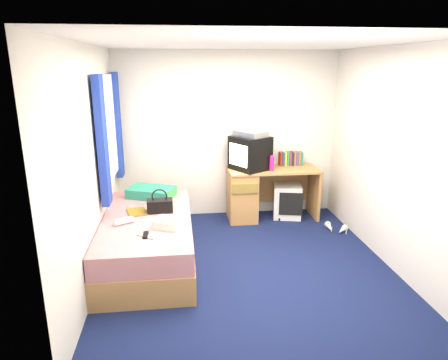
{
  "coord_description": "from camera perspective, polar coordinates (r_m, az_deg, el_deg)",
  "views": [
    {
      "loc": [
        -0.73,
        -4.02,
        2.2
      ],
      "look_at": [
        -0.17,
        0.7,
        0.82
      ],
      "focal_mm": 32.0,
      "sensor_mm": 36.0,
      "label": 1
    }
  ],
  "objects": [
    {
      "name": "window_assembly",
      "position": [
        5.05,
        -16.1,
        6.7
      ],
      "size": [
        0.11,
        1.42,
        1.4
      ],
      "color": "silver",
      "rests_on": "room_shell"
    },
    {
      "name": "vcr",
      "position": [
        5.64,
        3.81,
        6.63
      ],
      "size": [
        0.49,
        0.52,
        0.08
      ],
      "primitive_type": "cube",
      "rotation": [
        0.0,
        0.0,
        -0.93
      ],
      "color": "#BAB9BC",
      "rests_on": "crt_tv"
    },
    {
      "name": "picture_frame",
      "position": [
        6.07,
        10.45,
        2.81
      ],
      "size": [
        0.04,
        0.12,
        0.14
      ],
      "primitive_type": "cube",
      "rotation": [
        0.0,
        0.0,
        -0.16
      ],
      "color": "black",
      "rests_on": "desk"
    },
    {
      "name": "crt_tv",
      "position": [
        5.69,
        3.72,
        3.87
      ],
      "size": [
        0.63,
        0.64,
        0.47
      ],
      "rotation": [
        0.0,
        0.0,
        -1.01
      ],
      "color": "black",
      "rests_on": "desk"
    },
    {
      "name": "desk",
      "position": [
        5.85,
        4.25,
        -1.68
      ],
      "size": [
        1.3,
        0.55,
        0.75
      ],
      "color": "tan",
      "rests_on": "ground"
    },
    {
      "name": "bed",
      "position": [
        4.71,
        -10.76,
        -8.26
      ],
      "size": [
        1.01,
        2.0,
        0.54
      ],
      "color": "tan",
      "rests_on": "ground"
    },
    {
      "name": "remote_control",
      "position": [
        4.11,
        -11.14,
        -7.72
      ],
      "size": [
        0.05,
        0.16,
        0.02
      ],
      "primitive_type": "cube",
      "rotation": [
        0.0,
        0.0,
        -0.02
      ],
      "color": "black",
      "rests_on": "bed"
    },
    {
      "name": "pillow",
      "position": [
        5.25,
        -10.33,
        -1.74
      ],
      "size": [
        0.67,
        0.55,
        0.12
      ],
      "primitive_type": "cube",
      "rotation": [
        0.0,
        0.0,
        -0.39
      ],
      "color": "#166893",
      "rests_on": "bed"
    },
    {
      "name": "book_row",
      "position": [
        6.02,
        9.51,
        3.04
      ],
      "size": [
        0.34,
        0.13,
        0.2
      ],
      "color": "maroon",
      "rests_on": "desk"
    },
    {
      "name": "towel",
      "position": [
        4.28,
        -7.95,
        -6.1
      ],
      "size": [
        0.35,
        0.32,
        0.09
      ],
      "primitive_type": "cube",
      "rotation": [
        0.0,
        0.0,
        -0.42
      ],
      "color": "silver",
      "rests_on": "bed"
    },
    {
      "name": "white_heels",
      "position": [
        5.69,
        15.67,
        -6.71
      ],
      "size": [
        0.3,
        0.34,
        0.09
      ],
      "color": "silver",
      "rests_on": "ground"
    },
    {
      "name": "pink_water_bottle",
      "position": [
        5.65,
        6.85,
        2.3
      ],
      "size": [
        0.08,
        0.08,
        0.2
      ],
      "primitive_type": "cylinder",
      "rotation": [
        0.0,
        0.0,
        -0.23
      ],
      "color": "#EA2185",
      "rests_on": "desk"
    },
    {
      "name": "water_bottle",
      "position": [
        4.45,
        -14.09,
        -5.7
      ],
      "size": [
        0.21,
        0.16,
        0.07
      ],
      "primitive_type": "cylinder",
      "rotation": [
        0.0,
        1.57,
        0.5
      ],
      "color": "white",
      "rests_on": "bed"
    },
    {
      "name": "magazine",
      "position": [
        4.76,
        -12.34,
        -4.46
      ],
      "size": [
        0.27,
        0.32,
        0.01
      ],
      "primitive_type": "cube",
      "rotation": [
        0.0,
        0.0,
        0.25
      ],
      "color": "gold",
      "rests_on": "bed"
    },
    {
      "name": "colour_swatch_fan",
      "position": [
        4.09,
        -10.96,
        -7.91
      ],
      "size": [
        0.21,
        0.18,
        0.01
      ],
      "primitive_type": "cube",
      "rotation": [
        0.0,
        0.0,
        -0.65
      ],
      "color": "yellow",
      "rests_on": "bed"
    },
    {
      "name": "storage_cube",
      "position": [
        6.01,
        8.99,
        -2.93
      ],
      "size": [
        0.47,
        0.47,
        0.49
      ],
      "primitive_type": "cube",
      "rotation": [
        0.0,
        0.0,
        -0.21
      ],
      "color": "silver",
      "rests_on": "ground"
    },
    {
      "name": "handbag",
      "position": [
        4.71,
        -9.15,
        -3.57
      ],
      "size": [
        0.3,
        0.18,
        0.28
      ],
      "rotation": [
        0.0,
        0.0,
        0.05
      ],
      "color": "black",
      "rests_on": "bed"
    },
    {
      "name": "room_shell",
      "position": [
        4.16,
        3.49,
        5.84
      ],
      "size": [
        3.4,
        3.4,
        3.4
      ],
      "color": "white",
      "rests_on": "ground"
    },
    {
      "name": "aerosol_can",
      "position": [
        5.85,
        5.79,
        2.6
      ],
      "size": [
        0.05,
        0.05,
        0.16
      ],
      "primitive_type": "cylinder",
      "rotation": [
        0.0,
        0.0,
        -0.08
      ],
      "color": "silver",
      "rests_on": "desk"
    },
    {
      "name": "ground",
      "position": [
        4.64,
        3.18,
        -12.07
      ],
      "size": [
        3.4,
        3.4,
        0.0
      ],
      "primitive_type": "plane",
      "color": "#0C1438",
      "rests_on": "ground"
    }
  ]
}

